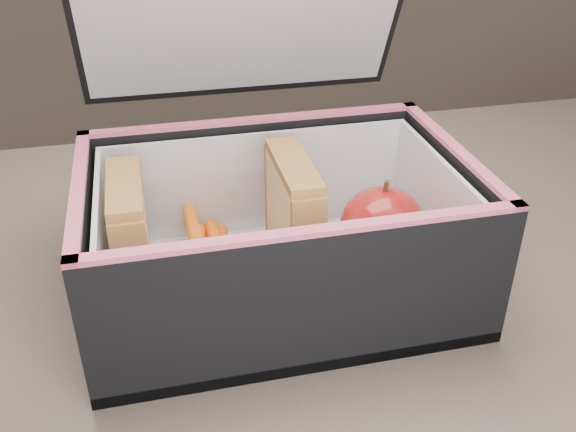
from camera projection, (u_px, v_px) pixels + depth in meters
name	position (u px, v px, depth m)	size (l,w,h in m)	color
kitchen_table	(291.00, 417.00, 0.53)	(1.20, 0.80, 0.75)	brown
lunch_bag	(277.00, 222.00, 0.50)	(0.29, 0.28, 0.28)	black
plastic_tub	(216.00, 250.00, 0.50)	(0.17, 0.12, 0.07)	white
sandwich_left	(132.00, 241.00, 0.48)	(0.02, 0.09, 0.10)	beige
sandwich_right	(293.00, 219.00, 0.50)	(0.03, 0.09, 0.10)	beige
carrot_sticks	(216.00, 262.00, 0.51)	(0.05, 0.15, 0.03)	#F94D00
paper_napkin	(375.00, 264.00, 0.53)	(0.07, 0.07, 0.01)	white
red_apple	(383.00, 226.00, 0.52)	(0.07, 0.07, 0.07)	maroon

